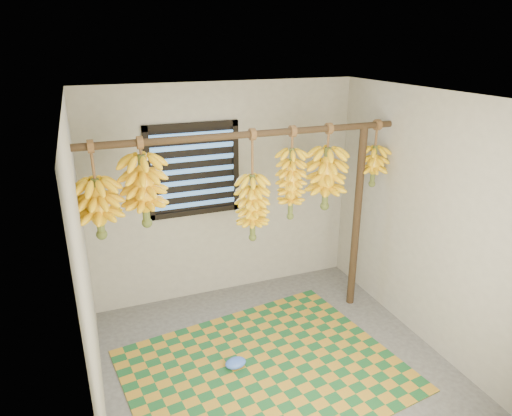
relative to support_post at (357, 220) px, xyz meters
name	(u,v)px	position (x,y,z in m)	size (l,w,h in m)	color
floor	(278,367)	(-1.20, -0.70, -1.00)	(3.00, 3.00, 0.01)	#494949
ceiling	(283,97)	(-1.20, -0.70, 1.40)	(3.00, 3.00, 0.01)	silver
wall_back	(225,193)	(-1.20, 0.80, 0.20)	(3.00, 0.01, 2.40)	gray
wall_left	(86,280)	(-2.71, -0.70, 0.20)	(0.01, 3.00, 2.40)	gray
wall_right	(428,222)	(0.30, -0.70, 0.20)	(0.01, 3.00, 2.40)	gray
window	(193,170)	(-1.55, 0.78, 0.50)	(1.00, 0.04, 1.00)	black
hanging_pole	(250,134)	(-1.20, 0.00, 1.00)	(0.06, 0.06, 3.00)	#3D2919
support_post	(357,220)	(0.00, 0.00, 0.00)	(0.08, 0.08, 2.00)	#3D2919
woven_mat	(265,370)	(-1.33, -0.71, -0.99)	(2.35, 1.88, 0.01)	#195628
plastic_bag	(236,363)	(-1.56, -0.58, -0.95)	(0.20, 0.14, 0.08)	blue
banana_bunch_a	(98,208)	(-2.55, 0.00, 0.48)	(0.37, 0.37, 0.83)	brown
banana_bunch_b	(144,191)	(-2.17, 0.00, 0.59)	(0.37, 0.37, 0.78)	brown
banana_bunch_c	(252,208)	(-1.18, 0.00, 0.30)	(0.31, 0.31, 1.08)	brown
banana_bunch_d	(291,184)	(-0.78, 0.00, 0.49)	(0.28, 0.28, 0.91)	brown
banana_bunch_e	(326,178)	(-0.40, 0.00, 0.50)	(0.38, 0.38, 0.86)	brown
banana_bunch_f	(374,166)	(0.15, 0.00, 0.58)	(0.29, 0.29, 0.68)	brown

